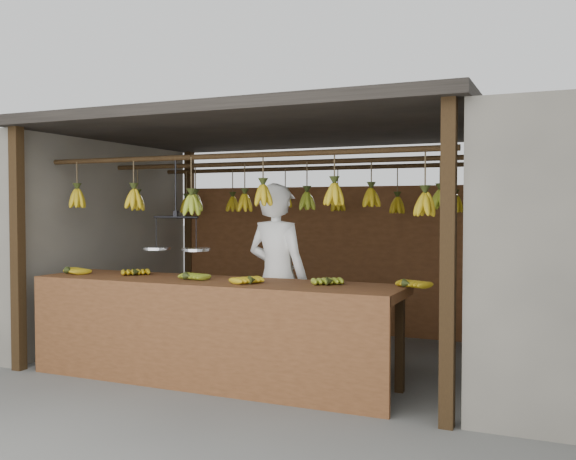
% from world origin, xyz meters
% --- Properties ---
extents(ground, '(80.00, 80.00, 0.00)m').
position_xyz_m(ground, '(0.00, 0.00, 0.00)').
color(ground, '#5B5B57').
extents(stall, '(4.30, 3.30, 2.40)m').
position_xyz_m(stall, '(0.00, 0.33, 1.97)').
color(stall, black).
rests_on(stall, ground).
extents(neighbor_left, '(3.00, 3.00, 2.30)m').
position_xyz_m(neighbor_left, '(-3.60, 0.00, 1.15)').
color(neighbor_left, slate).
rests_on(neighbor_left, ground).
extents(counter, '(3.53, 0.77, 0.96)m').
position_xyz_m(counter, '(-0.10, -1.23, 0.70)').
color(counter, brown).
rests_on(counter, ground).
extents(hanging_bananas, '(3.63, 2.24, 0.37)m').
position_xyz_m(hanging_bananas, '(-0.01, -0.00, 1.60)').
color(hanging_bananas, gold).
rests_on(hanging_bananas, ground).
extents(balance_scale, '(0.69, 0.26, 0.86)m').
position_xyz_m(balance_scale, '(-0.56, -1.00, 1.21)').
color(balance_scale, black).
rests_on(balance_scale, ground).
extents(vendor, '(0.72, 0.55, 1.77)m').
position_xyz_m(vendor, '(0.29, -0.60, 0.88)').
color(vendor, white).
rests_on(vendor, ground).
extents(bag_bundles, '(0.08, 0.26, 1.18)m').
position_xyz_m(bag_bundles, '(1.94, 1.35, 1.01)').
color(bag_bundles, '#199926').
rests_on(bag_bundles, ground).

